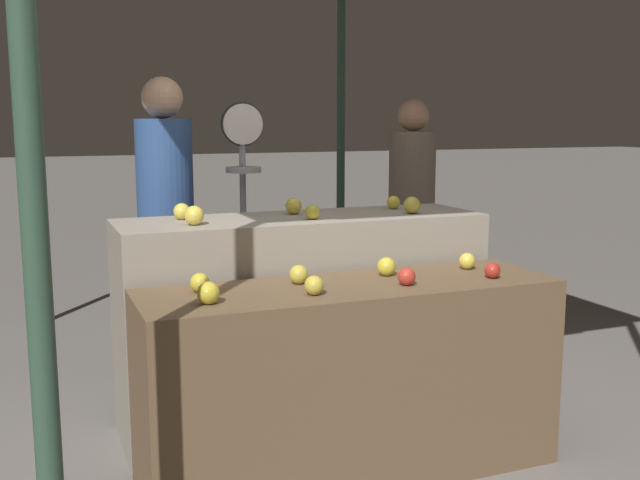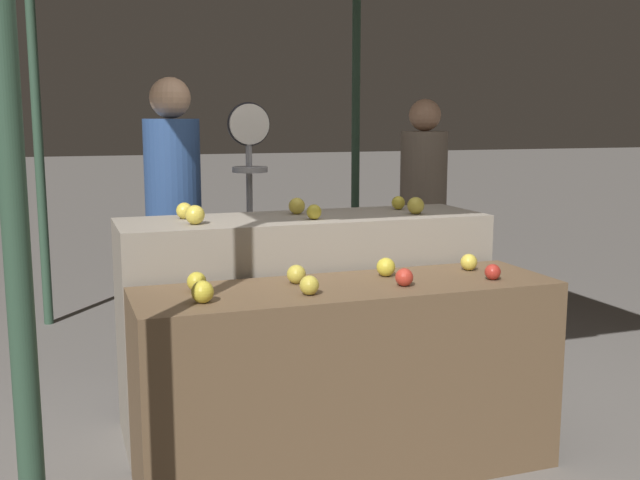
{
  "view_description": "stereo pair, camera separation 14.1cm",
  "coord_description": "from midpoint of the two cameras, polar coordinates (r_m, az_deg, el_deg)",
  "views": [
    {
      "loc": [
        -1.29,
        -2.84,
        1.55
      ],
      "look_at": [
        -0.03,
        0.3,
        1.0
      ],
      "focal_mm": 42.0,
      "sensor_mm": 36.0,
      "label": 1
    },
    {
      "loc": [
        -1.16,
        -2.89,
        1.55
      ],
      "look_at": [
        -0.03,
        0.3,
        1.0
      ],
      "focal_mm": 42.0,
      "sensor_mm": 36.0,
      "label": 2
    }
  ],
  "objects": [
    {
      "name": "ground_plane",
      "position": [
        3.48,
        1.11,
        -17.19
      ],
      "size": [
        60.0,
        60.0,
        0.0
      ],
      "primitive_type": "plane",
      "color": "slate"
    },
    {
      "name": "display_counter_front",
      "position": [
        3.31,
        1.14,
        -10.61
      ],
      "size": [
        1.82,
        0.55,
        0.85
      ],
      "primitive_type": "cube",
      "color": "brown",
      "rests_on": "ground_plane"
    },
    {
      "name": "display_counter_back",
      "position": [
        3.81,
        -2.41,
        -6.2
      ],
      "size": [
        1.82,
        0.55,
        1.07
      ],
      "primitive_type": "cube",
      "color": "gray",
      "rests_on": "ground_plane"
    },
    {
      "name": "apple_front_0",
      "position": [
        2.9,
        -9.9,
        -4.0
      ],
      "size": [
        0.09,
        0.09,
        0.09
      ],
      "primitive_type": "sphere",
      "color": "gold",
      "rests_on": "display_counter_front"
    },
    {
      "name": "apple_front_1",
      "position": [
        3.0,
        -1.81,
        -3.48
      ],
      "size": [
        0.08,
        0.08,
        0.08
      ],
      "primitive_type": "sphere",
      "color": "gold",
      "rests_on": "display_counter_front"
    },
    {
      "name": "apple_front_2",
      "position": [
        3.19,
        5.36,
        -2.79
      ],
      "size": [
        0.08,
        0.08,
        0.08
      ],
      "primitive_type": "sphere",
      "color": "red",
      "rests_on": "display_counter_front"
    },
    {
      "name": "apple_front_3",
      "position": [
        3.39,
        11.85,
        -2.29
      ],
      "size": [
        0.07,
        0.07,
        0.07
      ],
      "primitive_type": "sphere",
      "color": "#B72D23",
      "rests_on": "display_counter_front"
    },
    {
      "name": "apple_front_4",
      "position": [
        3.1,
        -10.44,
        -3.22
      ],
      "size": [
        0.08,
        0.08,
        0.08
      ],
      "primitive_type": "sphere",
      "color": "gold",
      "rests_on": "display_counter_front"
    },
    {
      "name": "apple_front_5",
      "position": [
        3.21,
        -2.9,
        -2.64
      ],
      "size": [
        0.08,
        0.08,
        0.08
      ],
      "primitive_type": "sphere",
      "color": "gold",
      "rests_on": "display_counter_front"
    },
    {
      "name": "apple_front_6",
      "position": [
        3.38,
        3.89,
        -2.03
      ],
      "size": [
        0.08,
        0.08,
        0.08
      ],
      "primitive_type": "sphere",
      "color": "gold",
      "rests_on": "display_counter_front"
    },
    {
      "name": "apple_front_7",
      "position": [
        3.57,
        10.04,
        -1.59
      ],
      "size": [
        0.08,
        0.08,
        0.08
      ],
      "primitive_type": "sphere",
      "color": "yellow",
      "rests_on": "display_counter_front"
    },
    {
      "name": "apple_back_0",
      "position": [
        3.46,
        -10.73,
        1.85
      ],
      "size": [
        0.09,
        0.09,
        0.09
      ],
      "primitive_type": "sphere",
      "color": "yellow",
      "rests_on": "display_counter_back"
    },
    {
      "name": "apple_back_1",
      "position": [
        3.6,
        -1.71,
        2.15
      ],
      "size": [
        0.07,
        0.07,
        0.07
      ],
      "primitive_type": "sphere",
      "color": "gold",
      "rests_on": "display_counter_back"
    },
    {
      "name": "apple_back_2",
      "position": [
        3.84,
        5.98,
        2.66
      ],
      "size": [
        0.09,
        0.09,
        0.09
      ],
      "primitive_type": "sphere",
      "color": "gold",
      "rests_on": "display_counter_back"
    },
    {
      "name": "apple_back_3",
      "position": [
        3.66,
        -11.58,
        2.15
      ],
      "size": [
        0.08,
        0.08,
        0.08
      ],
      "primitive_type": "sphere",
      "color": "yellow",
      "rests_on": "display_counter_back"
    },
    {
      "name": "apple_back_4",
      "position": [
        3.8,
        -3.09,
        2.6
      ],
      "size": [
        0.08,
        0.08,
        0.08
      ],
      "primitive_type": "sphere",
      "color": "yellow",
      "rests_on": "display_counter_back"
    },
    {
      "name": "apple_back_5",
      "position": [
        4.02,
        4.61,
        2.87
      ],
      "size": [
        0.07,
        0.07,
        0.07
      ],
      "primitive_type": "sphere",
      "color": "gold",
      "rests_on": "display_counter_back"
    },
    {
      "name": "produce_scale",
      "position": [
        4.26,
        -6.81,
        4.09
      ],
      "size": [
        0.24,
        0.2,
        1.64
      ],
      "color": "#99999E",
      "rests_on": "ground_plane"
    },
    {
      "name": "person_vendor_at_scale",
      "position": [
        4.41,
        -12.58,
        2.49
      ],
      "size": [
        0.33,
        0.33,
        1.78
      ],
      "rotation": [
        0.0,
        0.0,
        3.15
      ],
      "color": "#2D2D38",
      "rests_on": "ground_plane"
    },
    {
      "name": "person_customer_left",
      "position": [
        5.31,
        6.24,
        3.05
      ],
      "size": [
        0.43,
        0.43,
        1.68
      ],
      "rotation": [
        0.0,
        0.0,
        2.74
      ],
      "color": "#2D2D38",
      "rests_on": "ground_plane"
    }
  ]
}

